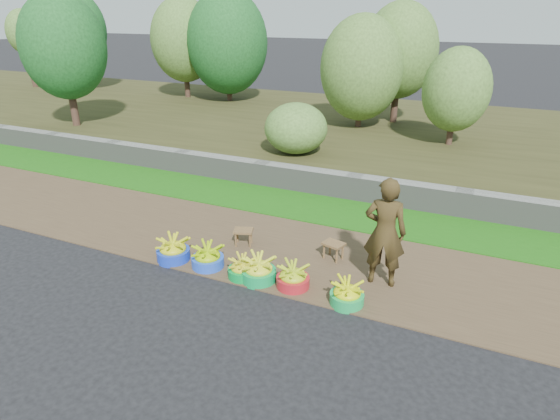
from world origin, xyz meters
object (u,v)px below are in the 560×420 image
at_px(vendor_woman, 385,232).
at_px(basin_d, 259,270).
at_px(basin_c, 243,269).
at_px(basin_e, 293,278).
at_px(stool_left, 243,233).
at_px(basin_b, 208,258).
at_px(basin_f, 347,294).
at_px(stool_right, 334,246).
at_px(basin_a, 173,250).

bearing_deg(vendor_woman, basin_d, 16.50).
bearing_deg(basin_c, basin_e, 4.40).
distance_m(basin_e, stool_left, 1.58).
height_order(basin_b, basin_e, basin_b).
distance_m(stool_left, vendor_woman, 2.56).
bearing_deg(basin_e, basin_f, -5.89).
distance_m(basin_c, basin_e, 0.82).
bearing_deg(vendor_woman, basin_b, 8.60).
bearing_deg(basin_c, vendor_woman, 19.94).
distance_m(basin_f, stool_left, 2.38).
relative_size(stool_right, vendor_woman, 0.23).
distance_m(basin_d, stool_left, 1.20).
relative_size(basin_e, basin_f, 1.03).
bearing_deg(stool_right, basin_c, -134.61).
distance_m(basin_a, stool_left, 1.24).
relative_size(basin_d, stool_right, 1.38).
height_order(basin_b, stool_left, basin_b).
xyz_separation_m(stool_right, vendor_woman, (0.88, -0.39, 0.60)).
bearing_deg(basin_e, basin_c, -175.60).
bearing_deg(basin_d, vendor_woman, 22.15).
relative_size(stool_left, vendor_woman, 0.23).
bearing_deg(stool_left, stool_right, 5.87).
relative_size(basin_c, vendor_woman, 0.27).
relative_size(basin_a, basin_d, 1.01).
xyz_separation_m(basin_a, vendor_woman, (3.28, 0.71, 0.68)).
distance_m(basin_a, stool_right, 2.64).
relative_size(basin_b, basin_d, 0.97).
bearing_deg(vendor_woman, basin_c, 14.30).
bearing_deg(basin_b, stool_left, 79.61).
relative_size(basin_e, stool_left, 1.28).
height_order(basin_c, stool_left, basin_c).
height_order(basin_e, basin_f, basin_e).
bearing_deg(stool_left, basin_c, -62.42).
bearing_deg(stool_right, basin_e, -105.01).
relative_size(basin_f, vendor_woman, 0.29).
relative_size(basin_c, basin_e, 0.91).
distance_m(basin_d, basin_e, 0.55).
distance_m(basin_f, vendor_woman, 1.06).
height_order(basin_a, stool_right, basin_a).
bearing_deg(stool_left, basin_f, -24.18).
bearing_deg(stool_left, basin_b, -100.39).
distance_m(basin_c, basin_f, 1.67).
bearing_deg(basin_d, basin_c, -175.53).
distance_m(basin_b, basin_e, 1.48).
xyz_separation_m(basin_c, stool_left, (-0.49, 0.95, 0.10)).
xyz_separation_m(basin_b, basin_c, (0.66, -0.05, -0.02)).
bearing_deg(basin_b, vendor_woman, 14.25).
xyz_separation_m(basin_a, basin_d, (1.57, 0.01, -0.00)).
bearing_deg(stool_right, basin_d, -127.28).
xyz_separation_m(stool_left, vendor_woman, (2.47, -0.23, 0.61)).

